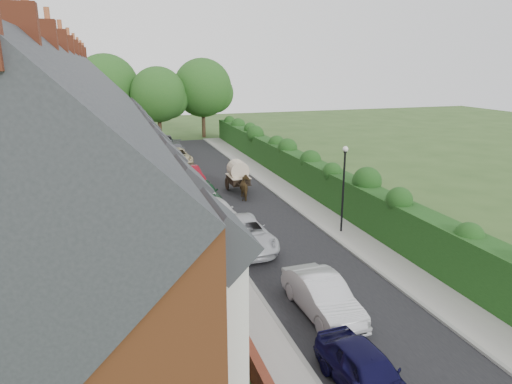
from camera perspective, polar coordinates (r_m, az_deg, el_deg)
ground at (r=22.64m, az=7.68°, el=-9.48°), size 140.00×140.00×0.00m
road at (r=32.08m, az=-1.54°, el=-1.62°), size 6.00×58.00×0.02m
pavement_hedge_side at (r=33.40m, az=5.23°, el=-0.89°), size 2.20×58.00×0.12m
pavement_house_side at (r=31.26m, az=-8.33°, el=-2.17°), size 1.70×58.00×0.12m
kerb_hedge_side at (r=33.01m, az=3.55°, el=-1.04°), size 0.18×58.00×0.13m
kerb_house_side at (r=31.39m, az=-6.89°, el=-2.03°), size 0.18×58.00×0.13m
hedge at (r=33.72m, az=8.11°, el=1.90°), size 2.10×58.00×2.85m
terrace_row at (r=28.90m, az=-21.20°, el=4.48°), size 9.05×40.50×11.50m
garden_wall_row at (r=30.06m, az=-9.91°, el=-2.17°), size 0.35×40.35×1.10m
lamppost at (r=26.39m, az=10.92°, el=1.66°), size 0.32×0.32×5.16m
tree_far_left at (r=58.95m, az=-11.81°, el=11.69°), size 7.14×6.80×9.29m
tree_far_right at (r=61.82m, az=-6.35°, el=12.65°), size 7.98×7.60×10.31m
tree_far_back at (r=61.54m, az=-17.80°, el=12.28°), size 8.40×8.00×10.82m
car_navy at (r=15.05m, az=13.67°, el=-21.02°), size 1.94×4.26×1.42m
car_silver_a at (r=18.64m, az=8.27°, el=-12.72°), size 1.77×4.71×1.54m
car_silver_b at (r=24.70m, az=-1.49°, el=-5.20°), size 2.68×5.57×1.53m
car_white at (r=28.92m, az=-4.86°, el=-2.33°), size 2.58×4.69×1.29m
car_green at (r=32.80m, az=-6.53°, el=0.03°), size 2.07×4.55×1.52m
car_red at (r=38.15m, az=-8.21°, el=2.13°), size 1.92×4.39×1.40m
car_beige at (r=45.74m, az=-9.92°, el=4.41°), size 2.79×5.58×1.52m
car_grey at (r=49.02m, az=-10.12°, el=5.17°), size 2.54×5.45×1.54m
car_black at (r=55.27m, az=-11.11°, el=6.25°), size 1.92×4.29×1.43m
horse at (r=33.33m, az=-1.27°, el=0.52°), size 1.10×2.06×1.67m
horse_cart at (r=35.17m, az=-2.27°, el=2.29°), size 1.54×3.41×2.46m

